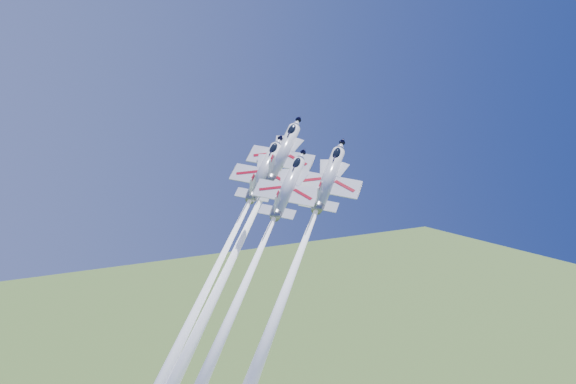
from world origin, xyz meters
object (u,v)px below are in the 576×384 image
jet_lead (236,252)px  jet_left (209,283)px  jet_right (301,251)px  jet_slot (254,263)px

jet_lead → jet_left: size_ratio=0.99×
jet_left → jet_right: 12.25m
jet_lead → jet_left: bearing=-107.5°
jet_lead → jet_slot: 7.37m
jet_lead → jet_right: bearing=-7.4°
jet_lead → jet_right: size_ratio=1.31×
jet_lead → jet_right: jet_lead is taller
jet_lead → jet_left: jet_lead is taller
jet_left → jet_lead: bearing=72.5°
jet_left → jet_slot: size_ratio=1.37×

